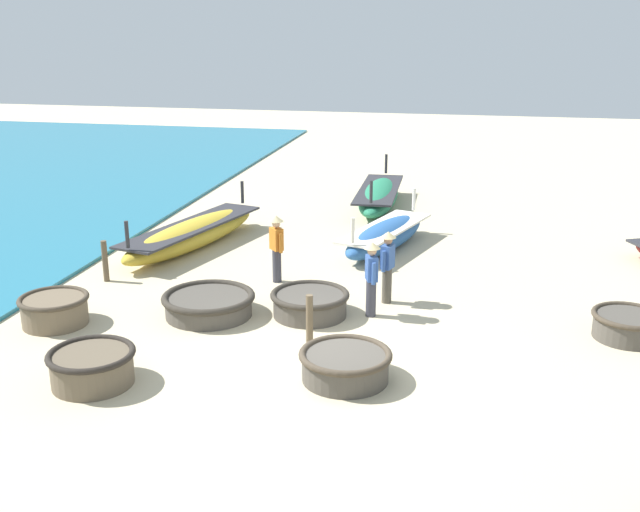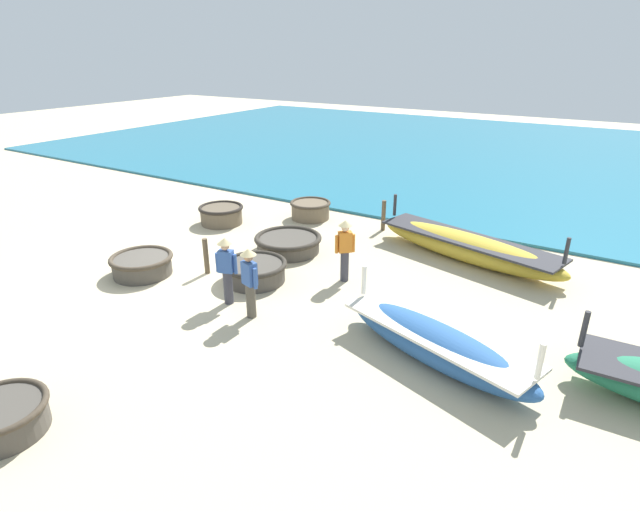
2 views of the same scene
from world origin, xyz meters
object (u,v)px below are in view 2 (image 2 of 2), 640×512
Objects in this scene: coracle_tilted at (255,271)px; long_boat_white_hull at (436,343)px; coracle_nearest at (142,264)px; coracle_front_left at (310,209)px; fisherman_by_coracle at (227,266)px; coracle_front_right at (288,243)px; coracle_beside_post at (1,417)px; fisherman_with_hat at (345,247)px; mooring_post_mid_beach at (383,216)px; long_boat_ochre_hull at (467,247)px; coracle_upturned at (221,214)px; fisherman_hauling at (250,279)px; mooring_post_shoreline at (206,256)px.

long_boat_white_hull reaches higher than coracle_tilted.
coracle_nearest reaches higher than coracle_tilted.
fisherman_by_coracle is at bearing 15.88° from coracle_front_left.
coracle_front_left is (-2.99, -1.14, 0.07)m from coracle_front_right.
coracle_beside_post is 8.04m from fisherman_with_hat.
fisherman_with_hat is (-7.79, 1.86, 0.67)m from coracle_beside_post.
coracle_front_left is 2.77m from mooring_post_mid_beach.
coracle_front_left is at bearing -97.59° from long_boat_ochre_hull.
long_boat_white_hull is 4.03m from fisherman_with_hat.
fisherman_hauling reaches higher than coracle_upturned.
coracle_tilted is 0.29× the size of long_boat_ochre_hull.
fisherman_with_hat reaches higher than coracle_front_left.
coracle_tilted is 5.37m from long_boat_white_hull.
coracle_beside_post is 6.40m from mooring_post_shoreline.
mooring_post_shoreline is (-0.97, 1.44, 0.20)m from coracle_nearest.
coracle_beside_post is 0.72× the size of coracle_front_right.
coracle_tilted is 2.45m from fisherman_with_hat.
coracle_upturned reaches higher than coracle_tilted.
fisherman_with_hat is 1.62× the size of mooring_post_mid_beach.
mooring_post_shoreline is at bearing 124.16° from coracle_nearest.
coracle_front_right is (-3.43, 2.40, -0.02)m from coracle_nearest.
long_boat_white_hull is 6.72m from mooring_post_shoreline.
coracle_upturned reaches higher than coracle_nearest.
fisherman_by_coracle reaches higher than long_boat_white_hull.
coracle_front_right is at bearing 145.06° from coracle_nearest.
fisherman_hauling reaches higher than coracle_front_left.
fisherman_with_hat is (-2.55, 4.83, 0.66)m from coracle_nearest.
coracle_beside_post is 0.24× the size of long_boat_ochre_hull.
coracle_front_left is 5.38m from coracle_tilted.
coracle_upturned is at bearing -113.54° from long_boat_white_hull.
fisherman_with_hat is (3.87, 3.57, 0.62)m from coracle_front_left.
coracle_tilted is (3.03, 3.91, -0.05)m from coracle_upturned.
mooring_post_shoreline reaches higher than coracle_front_right.
coracle_front_left reaches higher than coracle_beside_post.
coracle_beside_post is 0.87× the size of fisherman_hauling.
coracle_beside_post is 10.37m from coracle_upturned.
fisherman_hauling is 1.62× the size of mooring_post_mid_beach.
mooring_post_mid_beach is (-0.25, 2.75, 0.18)m from coracle_front_left.
coracle_front_right is 3.58m from coracle_upturned.
fisherman_by_coracle and fisherman_hauling have the same top height.
coracle_beside_post is 5.13m from fisherman_hauling.
mooring_post_mid_beach is at bearing -168.71° from fisherman_with_hat.
coracle_upturned is 0.90× the size of coracle_tilted.
long_boat_white_hull is at bearing 137.11° from coracle_beside_post.
coracle_beside_post is 0.87× the size of fisherman_by_coracle.
coracle_nearest is 1.00× the size of fisherman_hauling.
coracle_front_left is at bearing -178.12° from mooring_post_shoreline.
long_boat_white_hull is at bearing 32.94° from mooring_post_mid_beach.
long_boat_white_hull reaches higher than mooring_post_shoreline.
fisherman_hauling is (0.56, -4.15, 0.57)m from long_boat_white_hull.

